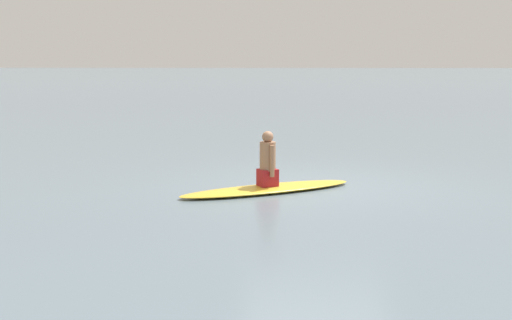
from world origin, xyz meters
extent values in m
plane|color=slate|center=(0.00, 0.00, 0.00)|extent=(400.00, 400.00, 0.00)
ellipsoid|color=gold|center=(-0.43, 0.82, 0.05)|extent=(2.11, 2.98, 0.09)
cube|color=#A51E23|center=(-0.43, 0.82, 0.23)|extent=(0.36, 0.38, 0.28)
cylinder|color=#9E7051|center=(-0.43, 0.82, 0.59)|extent=(0.35, 0.35, 0.46)
sphere|color=#9E7051|center=(-0.43, 0.82, 0.90)|extent=(0.19, 0.19, 0.19)
cylinder|color=#9E7051|center=(-0.56, 0.74, 0.53)|extent=(0.10, 0.10, 0.51)
cylinder|color=#9E7051|center=(-0.29, 0.89, 0.53)|extent=(0.10, 0.10, 0.51)
camera|label=1|loc=(-10.63, 0.30, 2.11)|focal=44.74mm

